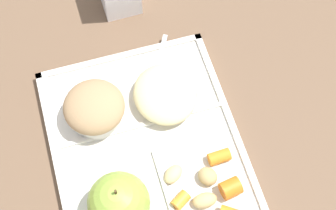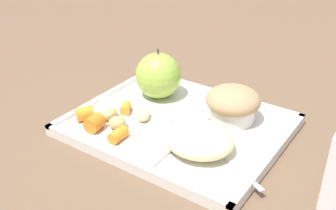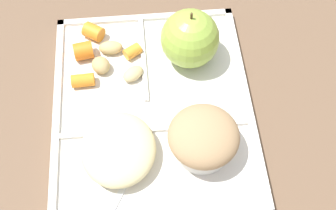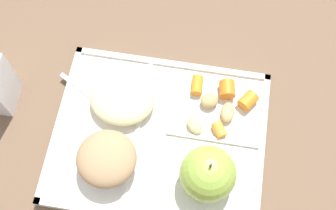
{
  "view_description": "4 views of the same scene",
  "coord_description": "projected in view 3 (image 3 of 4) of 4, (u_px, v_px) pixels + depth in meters",
  "views": [
    {
      "loc": [
        -0.31,
        0.06,
        0.76
      ],
      "look_at": [
        0.05,
        -0.05,
        0.04
      ],
      "focal_mm": 55.38,
      "sensor_mm": 36.0,
      "label": 1
    },
    {
      "loc": [
        0.33,
        -0.51,
        0.38
      ],
      "look_at": [
        -0.01,
        -0.01,
        0.05
      ],
      "focal_mm": 43.23,
      "sensor_mm": 36.0,
      "label": 2
    },
    {
      "loc": [
        0.32,
        -0.01,
        0.56
      ],
      "look_at": [
        0.01,
        0.02,
        0.04
      ],
      "focal_mm": 46.6,
      "sensor_mm": 36.0,
      "label": 3
    },
    {
      "loc": [
        -0.05,
        0.24,
        0.71
      ],
      "look_at": [
        -0.01,
        -0.04,
        0.05
      ],
      "focal_mm": 46.99,
      "sensor_mm": 36.0,
      "label": 4
    }
  ],
  "objects": [
    {
      "name": "ground",
      "position": [
        153.0,
        112.0,
        0.65
      ],
      "size": [
        6.0,
        6.0,
        0.0
      ],
      "primitive_type": "plane",
      "color": "brown"
    },
    {
      "name": "carrot_slice_back",
      "position": [
        132.0,
        51.0,
        0.68
      ],
      "size": [
        0.03,
        0.03,
        0.02
      ],
      "primitive_type": "cylinder",
      "rotation": [
        0.0,
        1.57,
        5.27
      ],
      "color": "orange",
      "rests_on": "lunch_tray"
    },
    {
      "name": "bran_muffin",
      "position": [
        203.0,
        138.0,
        0.57
      ],
      "size": [
        0.1,
        0.1,
        0.06
      ],
      "color": "silver",
      "rests_on": "lunch_tray"
    },
    {
      "name": "potato_chunk_golden",
      "position": [
        133.0,
        74.0,
        0.66
      ],
      "size": [
        0.04,
        0.04,
        0.02
      ],
      "primitive_type": "ellipsoid",
      "rotation": [
        0.0,
        0.0,
        5.34
      ],
      "color": "tan",
      "rests_on": "lunch_tray"
    },
    {
      "name": "green_apple",
      "position": [
        190.0,
        39.0,
        0.64
      ],
      "size": [
        0.09,
        0.09,
        0.1
      ],
      "color": "#93B742",
      "rests_on": "lunch_tray"
    },
    {
      "name": "plastic_fork",
      "position": [
        125.0,
        185.0,
        0.57
      ],
      "size": [
        0.14,
        0.08,
        0.0
      ],
      "color": "silver",
      "rests_on": "lunch_tray"
    },
    {
      "name": "meatball_back",
      "position": [
        121.0,
        150.0,
        0.58
      ],
      "size": [
        0.04,
        0.04,
        0.04
      ],
      "primitive_type": "sphere",
      "color": "brown",
      "rests_on": "lunch_tray"
    },
    {
      "name": "lunch_tray",
      "position": [
        153.0,
        110.0,
        0.64
      ],
      "size": [
        0.35,
        0.29,
        0.02
      ],
      "color": "silver",
      "rests_on": "ground"
    },
    {
      "name": "meatball_front",
      "position": [
        114.0,
        158.0,
        0.58
      ],
      "size": [
        0.03,
        0.03,
        0.03
      ],
      "primitive_type": "sphere",
      "color": "brown",
      "rests_on": "lunch_tray"
    },
    {
      "name": "carrot_slice_center",
      "position": [
        94.0,
        32.0,
        0.69
      ],
      "size": [
        0.04,
        0.04,
        0.02
      ],
      "primitive_type": "cylinder",
      "rotation": [
        0.0,
        1.57,
        0.97
      ],
      "color": "orange",
      "rests_on": "lunch_tray"
    },
    {
      "name": "potato_chunk_large",
      "position": [
        101.0,
        65.0,
        0.66
      ],
      "size": [
        0.04,
        0.04,
        0.02
      ],
      "primitive_type": "ellipsoid",
      "rotation": [
        0.0,
        0.0,
        0.54
      ],
      "color": "tan",
      "rests_on": "lunch_tray"
    },
    {
      "name": "carrot_slice_small",
      "position": [
        83.0,
        80.0,
        0.65
      ],
      "size": [
        0.02,
        0.03,
        0.02
      ],
      "primitive_type": "cylinder",
      "rotation": [
        0.0,
        1.57,
        4.75
      ],
      "color": "orange",
      "rests_on": "lunch_tray"
    },
    {
      "name": "carrot_slice_large",
      "position": [
        83.0,
        51.0,
        0.67
      ],
      "size": [
        0.03,
        0.03,
        0.03
      ],
      "primitive_type": "cylinder",
      "rotation": [
        0.0,
        1.57,
        1.73
      ],
      "color": "orange",
      "rests_on": "lunch_tray"
    },
    {
      "name": "egg_noodle_pile",
      "position": [
        118.0,
        149.0,
        0.58
      ],
      "size": [
        0.11,
        0.1,
        0.04
      ],
      "primitive_type": "ellipsoid",
      "color": "beige",
      "rests_on": "lunch_tray"
    },
    {
      "name": "potato_chunk_small",
      "position": [
        111.0,
        48.0,
        0.68
      ],
      "size": [
        0.02,
        0.04,
        0.02
      ],
      "primitive_type": "ellipsoid",
      "rotation": [
        0.0,
        0.0,
        4.68
      ],
      "color": "tan",
      "rests_on": "lunch_tray"
    }
  ]
}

